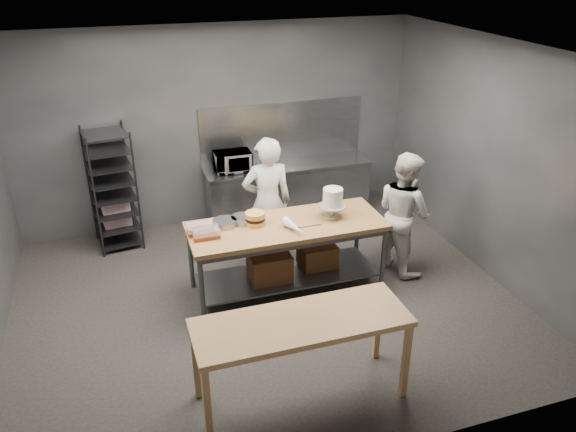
# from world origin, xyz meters

# --- Properties ---
(ground) EXTENTS (6.00, 6.00, 0.00)m
(ground) POSITION_xyz_m (0.00, 0.00, 0.00)
(ground) COLOR black
(ground) RESTS_ON ground
(back_wall) EXTENTS (6.00, 0.04, 3.00)m
(back_wall) POSITION_xyz_m (0.00, 2.50, 1.50)
(back_wall) COLOR #4C4F54
(back_wall) RESTS_ON ground
(work_table) EXTENTS (2.40, 0.90, 0.92)m
(work_table) POSITION_xyz_m (0.36, 0.22, 0.57)
(work_table) COLOR brown
(work_table) RESTS_ON ground
(near_counter) EXTENTS (2.00, 0.70, 0.90)m
(near_counter) POSITION_xyz_m (-0.12, -1.64, 0.81)
(near_counter) COLOR olive
(near_counter) RESTS_ON ground
(back_counter) EXTENTS (2.60, 0.60, 0.90)m
(back_counter) POSITION_xyz_m (1.00, 2.18, 0.45)
(back_counter) COLOR slate
(back_counter) RESTS_ON ground
(splashback_panel) EXTENTS (2.60, 0.02, 0.90)m
(splashback_panel) POSITION_xyz_m (1.00, 2.48, 1.35)
(splashback_panel) COLOR slate
(splashback_panel) RESTS_ON back_counter
(speed_rack) EXTENTS (0.68, 0.72, 1.75)m
(speed_rack) POSITION_xyz_m (-1.63, 2.10, 0.86)
(speed_rack) COLOR black
(speed_rack) RESTS_ON ground
(chef_behind) EXTENTS (0.68, 0.47, 1.80)m
(chef_behind) POSITION_xyz_m (0.30, 0.91, 0.90)
(chef_behind) COLOR silver
(chef_behind) RESTS_ON ground
(chef_right) EXTENTS (0.77, 0.91, 1.64)m
(chef_right) POSITION_xyz_m (1.95, 0.24, 0.82)
(chef_right) COLOR silver
(chef_right) RESTS_ON ground
(microwave) EXTENTS (0.54, 0.37, 0.30)m
(microwave) POSITION_xyz_m (0.13, 2.18, 1.05)
(microwave) COLOR black
(microwave) RESTS_ON back_counter
(frosted_cake_stand) EXTENTS (0.34, 0.34, 0.38)m
(frosted_cake_stand) POSITION_xyz_m (0.94, 0.22, 1.16)
(frosted_cake_stand) COLOR #A59D84
(frosted_cake_stand) RESTS_ON work_table
(layer_cake) EXTENTS (0.24, 0.24, 0.16)m
(layer_cake) POSITION_xyz_m (-0.03, 0.31, 1.00)
(layer_cake) COLOR gold
(layer_cake) RESTS_ON work_table
(cake_pans) EXTENTS (0.51, 0.31, 0.07)m
(cake_pans) POSITION_xyz_m (-0.28, 0.41, 0.96)
(cake_pans) COLOR gray
(cake_pans) RESTS_ON work_table
(piping_bag) EXTENTS (0.22, 0.40, 0.12)m
(piping_bag) POSITION_xyz_m (0.36, -0.01, 0.98)
(piping_bag) COLOR silver
(piping_bag) RESTS_ON work_table
(offset_spatula) EXTENTS (0.36, 0.02, 0.02)m
(offset_spatula) POSITION_xyz_m (0.49, 0.06, 0.93)
(offset_spatula) COLOR slate
(offset_spatula) RESTS_ON work_table
(pastry_clamshells) EXTENTS (0.35, 0.34, 0.11)m
(pastry_clamshells) POSITION_xyz_m (-0.68, 0.24, 0.98)
(pastry_clamshells) COLOR #9D4D1F
(pastry_clamshells) RESTS_ON work_table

